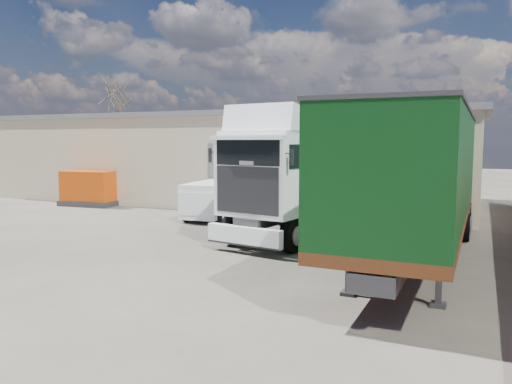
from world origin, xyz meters
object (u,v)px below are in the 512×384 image
at_px(bare_tree, 119,89).
at_px(orange_skip, 91,190).
at_px(box_trailer, 419,171).
at_px(panel_van, 213,200).
at_px(tractor_unit, 282,186).

bearing_deg(bare_tree, orange_skip, -58.46).
xyz_separation_m(box_trailer, panel_van, (-9.92, 4.64, -1.89)).
xyz_separation_m(box_trailer, orange_skip, (-18.76, 5.99, -1.92)).
bearing_deg(orange_skip, tractor_unit, -26.46).
height_order(tractor_unit, orange_skip, tractor_unit).
relative_size(bare_tree, orange_skip, 2.82).
relative_size(bare_tree, panel_van, 2.14).
xyz_separation_m(tractor_unit, panel_van, (-5.06, 3.85, -1.18)).
bearing_deg(tractor_unit, box_trailer, 0.25).
distance_m(tractor_unit, orange_skip, 14.90).
relative_size(tractor_unit, box_trailer, 0.56).
relative_size(box_trailer, panel_van, 3.09).
relative_size(bare_tree, box_trailer, 0.69).
distance_m(box_trailer, orange_skip, 19.79).
distance_m(panel_van, orange_skip, 8.95).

